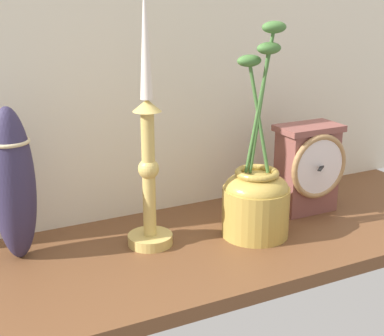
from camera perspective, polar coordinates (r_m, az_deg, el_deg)
ground_plane at (r=103.59cm, az=4.71°, el=-7.30°), size 100.00×36.00×2.40cm
back_wall at (r=110.39cm, az=0.04°, el=12.55°), size 120.00×2.00×65.00cm
mantel_clock at (r=112.54cm, az=11.65°, el=0.05°), size 12.70×9.32×17.37cm
candlestick_tall_left at (r=93.71cm, az=-4.43°, el=1.18°), size 7.75×7.75×45.67cm
brass_vase_jar at (r=100.62cm, az=6.48°, el=-2.84°), size 11.96×11.96×37.42cm
tall_ceramic_vase at (r=94.13cm, az=-17.58°, el=-1.54°), size 7.01×7.01×25.35cm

